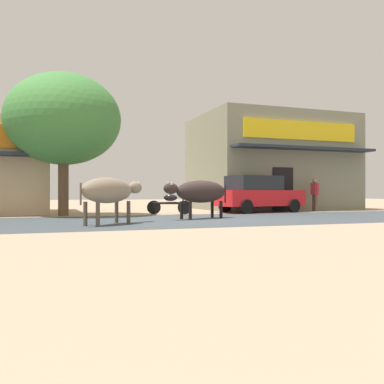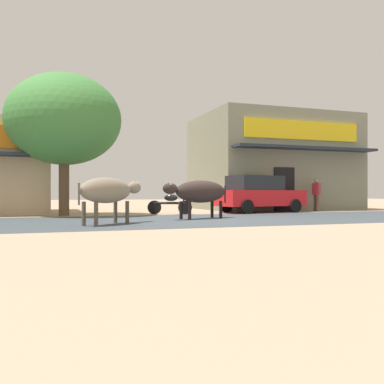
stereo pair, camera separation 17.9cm
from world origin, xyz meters
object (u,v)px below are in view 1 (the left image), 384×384
(cow_far_dark, at_px, (200,192))
(pedestrian_by_shop, at_px, (315,192))
(cow_near_brown, at_px, (109,191))
(parked_motorcycle, at_px, (170,203))
(roadside_tree, at_px, (63,120))
(parked_hatchback_car, at_px, (258,194))

(cow_far_dark, height_order, pedestrian_by_shop, pedestrian_by_shop)
(cow_near_brown, bearing_deg, cow_far_dark, 25.84)
(parked_motorcycle, bearing_deg, roadside_tree, 175.44)
(pedestrian_by_shop, bearing_deg, cow_near_brown, -154.23)
(parked_hatchback_car, height_order, cow_near_brown, parked_hatchback_car)
(roadside_tree, height_order, cow_near_brown, roadside_tree)
(roadside_tree, distance_m, parked_motorcycle, 5.30)
(roadside_tree, xyz_separation_m, cow_near_brown, (0.97, -5.13, -2.76))
(cow_near_brown, relative_size, cow_far_dark, 0.81)
(cow_near_brown, xyz_separation_m, pedestrian_by_shop, (10.47, 5.06, -0.04))
(cow_far_dark, relative_size, pedestrian_by_shop, 1.74)
(parked_hatchback_car, distance_m, pedestrian_by_shop, 3.07)
(pedestrian_by_shop, bearing_deg, roadside_tree, 179.64)
(parked_hatchback_car, distance_m, cow_far_dark, 5.31)
(cow_near_brown, bearing_deg, pedestrian_by_shop, 25.77)
(roadside_tree, relative_size, cow_far_dark, 2.02)
(parked_hatchback_car, relative_size, cow_near_brown, 1.93)
(parked_motorcycle, height_order, pedestrian_by_shop, pedestrian_by_shop)
(pedestrian_by_shop, bearing_deg, parked_hatchback_car, -179.40)
(parked_motorcycle, bearing_deg, pedestrian_by_shop, 2.07)
(parked_motorcycle, bearing_deg, cow_near_brown, -123.82)
(roadside_tree, height_order, parked_hatchback_car, roadside_tree)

